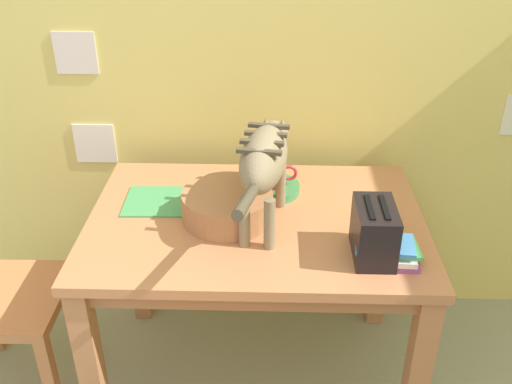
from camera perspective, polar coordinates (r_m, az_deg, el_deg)
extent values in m
cube|color=#EBD86F|center=(2.30, 0.94, 15.47)|extent=(4.85, 0.10, 2.50)
cube|color=white|center=(2.51, -15.64, 4.64)|extent=(0.17, 0.01, 0.17)
cube|color=white|center=(2.39, -17.44, 12.97)|extent=(0.17, 0.01, 0.17)
cube|color=#C07B4D|center=(1.99, 0.00, -2.94)|extent=(1.15, 0.80, 0.03)
cube|color=#B07147|center=(2.02, 0.00, -4.20)|extent=(1.07, 0.72, 0.07)
cube|color=#C07B4D|center=(2.05, -15.89, -16.93)|extent=(0.07, 0.07, 0.72)
cube|color=#C07B4D|center=(2.02, 15.51, -17.60)|extent=(0.07, 0.07, 0.72)
cube|color=#C07B4D|center=(2.56, -11.68, -5.62)|extent=(0.07, 0.07, 0.72)
cube|color=#C07B4D|center=(2.54, 12.26, -6.01)|extent=(0.07, 0.07, 0.72)
ellipsoid|color=#877757|center=(1.83, 0.78, 3.37)|extent=(0.19, 0.39, 0.17)
cube|color=#4A4130|center=(1.71, 0.30, 4.01)|extent=(0.14, 0.04, 0.01)
cube|color=#4A4130|center=(1.77, 0.65, 4.91)|extent=(0.14, 0.04, 0.01)
cube|color=#4A4130|center=(1.83, 0.98, 5.75)|extent=(0.14, 0.04, 0.01)
cube|color=#4A4130|center=(1.89, 1.29, 6.55)|extent=(0.14, 0.04, 0.01)
cylinder|color=#877757|center=(2.02, 0.22, 1.00)|extent=(0.04, 0.04, 0.18)
cylinder|color=#877757|center=(2.01, 2.45, 0.81)|extent=(0.04, 0.04, 0.18)
cylinder|color=#877757|center=(1.80, -1.16, -2.96)|extent=(0.04, 0.04, 0.18)
cylinder|color=#877757|center=(1.79, 1.34, -3.19)|extent=(0.04, 0.04, 0.18)
sphere|color=#877757|center=(2.04, 1.77, 5.62)|extent=(0.11, 0.11, 0.11)
cone|color=#877757|center=(2.02, 0.97, 6.84)|extent=(0.04, 0.04, 0.04)
cone|color=#877757|center=(2.01, 2.61, 6.73)|extent=(0.04, 0.04, 0.04)
cylinder|color=#4A4130|center=(1.55, -0.96, -0.92)|extent=(0.07, 0.26, 0.09)
cylinder|color=#3C8D4F|center=(2.13, 1.69, 0.39)|extent=(0.20, 0.20, 0.03)
cylinder|color=red|center=(2.10, 1.71, 1.81)|extent=(0.09, 0.09, 0.09)
torus|color=red|center=(2.10, 3.30, 1.89)|extent=(0.06, 0.01, 0.06)
cube|color=#479F5A|center=(2.10, -9.19, -0.91)|extent=(0.28, 0.22, 0.01)
cube|color=#9A509C|center=(1.81, 12.97, -6.41)|extent=(0.18, 0.13, 0.02)
cube|color=silver|center=(1.80, 12.70, -5.99)|extent=(0.18, 0.13, 0.02)
cube|color=#4A9C55|center=(1.80, 13.07, -5.45)|extent=(0.18, 0.12, 0.01)
cube|color=#4082BD|center=(1.79, 12.61, -5.08)|extent=(0.19, 0.14, 0.02)
cylinder|color=#AF7548|center=(1.95, -2.85, -1.35)|extent=(0.31, 0.31, 0.10)
cylinder|color=#4E3420|center=(1.95, -2.85, -1.22)|extent=(0.25, 0.25, 0.09)
cube|color=black|center=(1.79, 11.61, -3.89)|extent=(0.12, 0.20, 0.17)
cube|color=black|center=(1.74, 11.19, -1.46)|extent=(0.02, 0.14, 0.01)
cube|color=black|center=(1.75, 12.61, -1.48)|extent=(0.02, 0.14, 0.01)
cube|color=#C57947|center=(2.34, -23.49, -9.62)|extent=(0.43, 0.43, 0.04)
cube|color=#C57947|center=(2.54, -16.96, -11.22)|extent=(0.04, 0.04, 0.41)
cube|color=#C57947|center=(2.29, -19.61, -17.29)|extent=(0.04, 0.04, 0.41)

